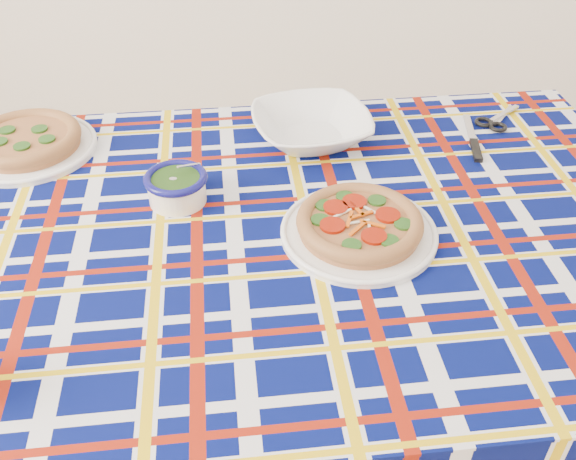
# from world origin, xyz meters

# --- Properties ---
(dining_table) EXTENTS (1.61, 1.19, 0.68)m
(dining_table) POSITION_xyz_m (0.33, 0.48, 0.61)
(dining_table) COLOR brown
(dining_table) RESTS_ON floor
(tablecloth) EXTENTS (1.64, 1.23, 0.10)m
(tablecloth) POSITION_xyz_m (0.33, 0.48, 0.64)
(tablecloth) COLOR #040B4C
(tablecloth) RESTS_ON dining_table
(main_focaccia_plate) EXTENTS (0.33, 0.33, 0.05)m
(main_focaccia_plate) POSITION_xyz_m (0.48, 0.47, 0.71)
(main_focaccia_plate) COLOR #A16339
(main_focaccia_plate) RESTS_ON tablecloth
(pesto_bowl) EXTENTS (0.15, 0.15, 0.07)m
(pesto_bowl) POSITION_xyz_m (0.15, 0.54, 0.72)
(pesto_bowl) COLOR #18340E
(pesto_bowl) RESTS_ON tablecloth
(serving_bowl) EXTENTS (0.31, 0.31, 0.06)m
(serving_bowl) POSITION_xyz_m (0.38, 0.79, 0.71)
(serving_bowl) COLOR white
(serving_bowl) RESTS_ON tablecloth
(second_focaccia_plate) EXTENTS (0.36, 0.36, 0.05)m
(second_focaccia_plate) POSITION_xyz_m (-0.20, 0.69, 0.71)
(second_focaccia_plate) COLOR #A16339
(second_focaccia_plate) RESTS_ON tablecloth
(table_knife) EXTENTS (0.02, 0.21, 0.01)m
(table_knife) POSITION_xyz_m (0.72, 0.86, 0.69)
(table_knife) COLOR silver
(table_knife) RESTS_ON tablecloth
(kitchen_scissors) EXTENTS (0.16, 0.18, 0.01)m
(kitchen_scissors) POSITION_xyz_m (0.80, 0.93, 0.69)
(kitchen_scissors) COLOR silver
(kitchen_scissors) RESTS_ON tablecloth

